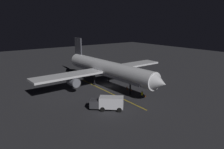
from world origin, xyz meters
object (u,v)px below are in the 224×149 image
object	(u,v)px
catering_truck	(152,79)
traffic_cone_near_left	(127,87)
airliner	(106,69)
ground_crew_worker	(142,95)
traffic_cone_near_right	(145,96)
traffic_cone_far	(128,89)
baggage_truck	(108,103)
traffic_cone_under_wing	(131,90)

from	to	relation	value
catering_truck	traffic_cone_near_left	distance (m)	8.73
airliner	catering_truck	xyz separation A→B (m)	(-11.57, 5.71, -3.26)
ground_crew_worker	traffic_cone_near_left	bearing A→B (deg)	-107.12
airliner	traffic_cone_near_right	size ratio (longest dim) A/B	70.47
airliner	ground_crew_worker	bearing A→B (deg)	92.22
ground_crew_worker	traffic_cone_far	world-z (taller)	ground_crew_worker
catering_truck	traffic_cone_far	size ratio (longest dim) A/B	11.50
baggage_truck	traffic_cone_near_right	distance (m)	11.05
traffic_cone_near_left	traffic_cone_near_right	xyz separation A→B (m)	(0.88, 7.34, 0.00)
catering_truck	traffic_cone_far	distance (m)	9.46
baggage_truck	traffic_cone_near_right	xyz separation A→B (m)	(-10.95, -0.95, -1.09)
catering_truck	ground_crew_worker	world-z (taller)	catering_truck
catering_truck	traffic_cone_under_wing	world-z (taller)	catering_truck
traffic_cone_under_wing	catering_truck	bearing A→B (deg)	-170.09
ground_crew_worker	traffic_cone_far	bearing A→B (deg)	-103.99
baggage_truck	traffic_cone_under_wing	world-z (taller)	baggage_truck
traffic_cone_under_wing	traffic_cone_far	distance (m)	1.14
traffic_cone_near_left	traffic_cone_under_wing	bearing A→B (deg)	75.92
traffic_cone_near_right	traffic_cone_under_wing	distance (m)	5.13
baggage_truck	traffic_cone_far	world-z (taller)	baggage_truck
traffic_cone_far	catering_truck	bearing A→B (deg)	-177.04
traffic_cone_under_wing	traffic_cone_near_left	bearing A→B (deg)	-104.08
catering_truck	ground_crew_worker	bearing A→B (deg)	33.13
baggage_truck	airliner	bearing A→B (deg)	-123.67
catering_truck	baggage_truck	bearing A→B (deg)	20.56
airliner	baggage_truck	world-z (taller)	airliner
ground_crew_worker	baggage_truck	bearing A→B (deg)	2.81
airliner	traffic_cone_under_wing	size ratio (longest dim) A/B	70.47
airliner	traffic_cone_under_wing	bearing A→B (deg)	107.87
airliner	ground_crew_worker	xyz separation A→B (m)	(-0.50, 12.93, -3.63)
traffic_cone_near_right	traffic_cone_under_wing	world-z (taller)	same
ground_crew_worker	catering_truck	bearing A→B (deg)	-146.87
airliner	traffic_cone_far	world-z (taller)	airliner
traffic_cone_near_right	traffic_cone_far	distance (m)	6.25
traffic_cone_under_wing	baggage_truck	bearing A→B (deg)	28.31
traffic_cone_near_left	traffic_cone_near_right	distance (m)	7.40
airliner	traffic_cone_under_wing	distance (m)	8.79
airliner	traffic_cone_near_left	xyz separation A→B (m)	(-2.92, 5.10, -4.27)
catering_truck	traffic_cone_far	world-z (taller)	catering_truck
ground_crew_worker	traffic_cone_under_wing	bearing A→B (deg)	-108.30
airliner	traffic_cone_far	distance (m)	7.83
traffic_cone_near_right	traffic_cone_far	world-z (taller)	same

